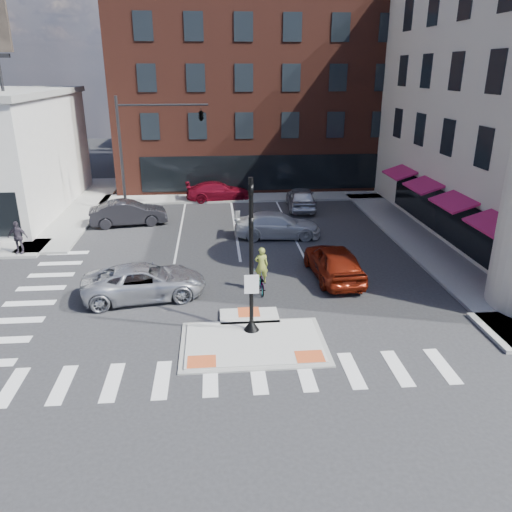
{
  "coord_description": "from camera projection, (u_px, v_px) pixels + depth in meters",
  "views": [
    {
      "loc": [
        -1.29,
        -16.69,
        9.62
      ],
      "look_at": [
        0.44,
        3.52,
        2.0
      ],
      "focal_mm": 35.0,
      "sensor_mm": 36.0,
      "label": 1
    }
  ],
  "objects": [
    {
      "name": "building_n",
      "position": [
        257.0,
        90.0,
        46.38
      ],
      "size": [
        24.4,
        18.4,
        15.5
      ],
      "color": "#4C2017",
      "rests_on": "ground"
    },
    {
      "name": "building_far_right",
      "position": [
        287.0,
        97.0,
        68.03
      ],
      "size": [
        12.0,
        12.0,
        12.0
      ],
      "primitive_type": "cube",
      "color": "brown",
      "rests_on": "ground"
    },
    {
      "name": "mast_arm_signal",
      "position": [
        179.0,
        123.0,
        33.38
      ],
      "size": [
        6.1,
        2.24,
        8.0
      ],
      "color": "black",
      "rests_on": "ground"
    },
    {
      "name": "white_pickup",
      "position": [
        277.0,
        225.0,
        30.19
      ],
      "size": [
        5.33,
        2.45,
        1.51
      ],
      "primitive_type": "imported",
      "rotation": [
        0.0,
        0.0,
        1.51
      ],
      "color": "silver",
      "rests_on": "ground"
    },
    {
      "name": "ground",
      "position": [
        252.0,
        338.0,
        19.05
      ],
      "size": [
        120.0,
        120.0,
        0.0
      ],
      "primitive_type": "plane",
      "color": "#28282B",
      "rests_on": "ground"
    },
    {
      "name": "building_far_left",
      "position": [
        191.0,
        106.0,
        65.47
      ],
      "size": [
        10.0,
        12.0,
        10.0
      ],
      "primitive_type": "cube",
      "color": "slate",
      "rests_on": "ground"
    },
    {
      "name": "cyclist",
      "position": [
        261.0,
        277.0,
        22.77
      ],
      "size": [
        0.62,
        1.68,
        2.14
      ],
      "rotation": [
        0.0,
        0.0,
        3.14
      ],
      "color": "#3F3F44",
      "rests_on": "ground"
    },
    {
      "name": "pedestrian_b",
      "position": [
        18.0,
        237.0,
        27.05
      ],
      "size": [
        1.09,
        0.51,
        1.81
      ],
      "primitive_type": "imported",
      "rotation": [
        0.0,
        0.0,
        -0.06
      ],
      "color": "#3A333E",
      "rests_on": "sidewalk_nw"
    },
    {
      "name": "bg_car_silver",
      "position": [
        301.0,
        198.0,
        36.23
      ],
      "size": [
        2.28,
        4.96,
        1.65
      ],
      "primitive_type": "imported",
      "rotation": [
        0.0,
        0.0,
        3.07
      ],
      "color": "silver",
      "rests_on": "ground"
    },
    {
      "name": "silver_suv",
      "position": [
        145.0,
        282.0,
        22.18
      ],
      "size": [
        5.73,
        3.3,
        1.5
      ],
      "primitive_type": "imported",
      "rotation": [
        0.0,
        0.0,
        1.73
      ],
      "color": "silver",
      "rests_on": "ground"
    },
    {
      "name": "red_sedan",
      "position": [
        334.0,
        262.0,
        24.2
      ],
      "size": [
        2.36,
        5.15,
        1.71
      ],
      "primitive_type": "imported",
      "rotation": [
        0.0,
        0.0,
        3.21
      ],
      "color": "maroon",
      "rests_on": "ground"
    },
    {
      "name": "sidewalk_e",
      "position": [
        422.0,
        243.0,
        29.22
      ],
      "size": [
        3.0,
        24.0,
        0.15
      ],
      "primitive_type": "cube",
      "color": "gray",
      "rests_on": "ground"
    },
    {
      "name": "bg_car_dark",
      "position": [
        128.0,
        213.0,
        32.56
      ],
      "size": [
        5.11,
        2.49,
        1.61
      ],
      "primitive_type": "imported",
      "rotation": [
        0.0,
        0.0,
        1.74
      ],
      "color": "#232226",
      "rests_on": "ground"
    },
    {
      "name": "bg_car_red",
      "position": [
        218.0,
        191.0,
        38.77
      ],
      "size": [
        5.13,
        2.51,
        1.44
      ],
      "primitive_type": "imported",
      "rotation": [
        0.0,
        0.0,
        1.67
      ],
      "color": "maroon",
      "rests_on": "ground"
    },
    {
      "name": "signal_pole",
      "position": [
        251.0,
        277.0,
        18.59
      ],
      "size": [
        0.6,
        0.6,
        5.98
      ],
      "color": "black",
      "rests_on": "refuge_island"
    },
    {
      "name": "sidewalk_n",
      "position": [
        268.0,
        197.0,
        39.79
      ],
      "size": [
        26.0,
        3.0,
        0.15
      ],
      "primitive_type": "cube",
      "color": "gray",
      "rests_on": "ground"
    },
    {
      "name": "refuge_island",
      "position": [
        253.0,
        340.0,
        18.79
      ],
      "size": [
        5.4,
        4.65,
        0.13
      ],
      "color": "gray",
      "rests_on": "ground"
    }
  ]
}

